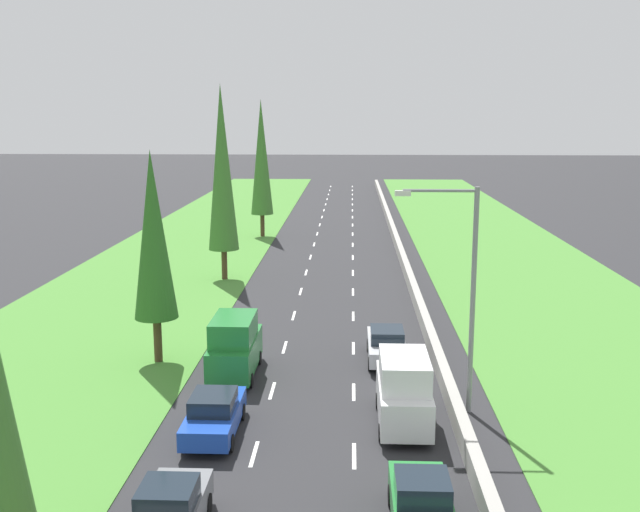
{
  "coord_description": "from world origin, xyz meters",
  "views": [
    {
      "loc": [
        1.57,
        -2.96,
        11.74
      ],
      "look_at": [
        -0.69,
        50.54,
        1.36
      ],
      "focal_mm": 41.53,
      "sensor_mm": 36.0,
      "label": 1
    }
  ],
  "objects_px": {
    "poplar_tree_second": "(153,236)",
    "green_van_left_lane": "(235,346)",
    "street_light_mast": "(464,284)",
    "white_van_right_lane": "(404,390)",
    "blue_sedan_left_lane": "(214,414)",
    "green_hatchback_right_lane": "(421,502)",
    "poplar_tree_fourth": "(261,158)",
    "silver_sedan_right_lane": "(387,345)",
    "poplar_tree_third": "(222,168)",
    "grey_hatchback_left_lane": "(170,510)"
  },
  "relations": [
    {
      "from": "poplar_tree_third",
      "to": "green_hatchback_right_lane",
      "type": "bearing_deg",
      "value": -70.87
    },
    {
      "from": "green_hatchback_right_lane",
      "to": "poplar_tree_fourth",
      "type": "relative_size",
      "value": 0.3
    },
    {
      "from": "poplar_tree_third",
      "to": "poplar_tree_fourth",
      "type": "distance_m",
      "value": 18.76
    },
    {
      "from": "grey_hatchback_left_lane",
      "to": "poplar_tree_second",
      "type": "height_order",
      "value": "poplar_tree_second"
    },
    {
      "from": "poplar_tree_third",
      "to": "poplar_tree_second",
      "type": "bearing_deg",
      "value": -90.51
    },
    {
      "from": "silver_sedan_right_lane",
      "to": "poplar_tree_third",
      "type": "relative_size",
      "value": 0.33
    },
    {
      "from": "poplar_tree_fourth",
      "to": "silver_sedan_right_lane",
      "type": "bearing_deg",
      "value": -74.1
    },
    {
      "from": "street_light_mast",
      "to": "grey_hatchback_left_lane",
      "type": "bearing_deg",
      "value": -135.14
    },
    {
      "from": "poplar_tree_fourth",
      "to": "green_hatchback_right_lane",
      "type": "bearing_deg",
      "value": -78.21
    },
    {
      "from": "silver_sedan_right_lane",
      "to": "green_van_left_lane",
      "type": "relative_size",
      "value": 0.92
    },
    {
      "from": "poplar_tree_second",
      "to": "street_light_mast",
      "type": "distance_m",
      "value": 14.67
    },
    {
      "from": "street_light_mast",
      "to": "blue_sedan_left_lane",
      "type": "bearing_deg",
      "value": -164.68
    },
    {
      "from": "white_van_right_lane",
      "to": "blue_sedan_left_lane",
      "type": "relative_size",
      "value": 1.09
    },
    {
      "from": "green_hatchback_right_lane",
      "to": "grey_hatchback_left_lane",
      "type": "xyz_separation_m",
      "value": [
        -7.04,
        -0.75,
        0.0
      ]
    },
    {
      "from": "blue_sedan_left_lane",
      "to": "green_van_left_lane",
      "type": "xyz_separation_m",
      "value": [
        -0.2,
        6.26,
        0.59
      ]
    },
    {
      "from": "grey_hatchback_left_lane",
      "to": "poplar_tree_third",
      "type": "bearing_deg",
      "value": 97.05
    },
    {
      "from": "poplar_tree_third",
      "to": "poplar_tree_fourth",
      "type": "xyz_separation_m",
      "value": [
        0.5,
        18.75,
        -0.36
      ]
    },
    {
      "from": "blue_sedan_left_lane",
      "to": "street_light_mast",
      "type": "relative_size",
      "value": 0.5
    },
    {
      "from": "green_hatchback_right_lane",
      "to": "green_van_left_lane",
      "type": "xyz_separation_m",
      "value": [
        -7.26,
        12.27,
        0.56
      ]
    },
    {
      "from": "grey_hatchback_left_lane",
      "to": "poplar_tree_fourth",
      "type": "bearing_deg",
      "value": 93.94
    },
    {
      "from": "blue_sedan_left_lane",
      "to": "poplar_tree_second",
      "type": "distance_m",
      "value": 10.51
    },
    {
      "from": "grey_hatchback_left_lane",
      "to": "poplar_tree_third",
      "type": "relative_size",
      "value": 0.28
    },
    {
      "from": "silver_sedan_right_lane",
      "to": "street_light_mast",
      "type": "bearing_deg",
      "value": -66.34
    },
    {
      "from": "poplar_tree_second",
      "to": "silver_sedan_right_lane",
      "type": "bearing_deg",
      "value": 2.98
    },
    {
      "from": "street_light_mast",
      "to": "white_van_right_lane",
      "type": "bearing_deg",
      "value": -149.07
    },
    {
      "from": "white_van_right_lane",
      "to": "poplar_tree_second",
      "type": "distance_m",
      "value": 13.99
    },
    {
      "from": "street_light_mast",
      "to": "green_hatchback_right_lane",
      "type": "bearing_deg",
      "value": -105.25
    },
    {
      "from": "silver_sedan_right_lane",
      "to": "poplar_tree_fourth",
      "type": "xyz_separation_m",
      "value": [
        -10.28,
        36.07,
        6.76
      ]
    },
    {
      "from": "poplar_tree_third",
      "to": "street_light_mast",
      "type": "relative_size",
      "value": 1.53
    },
    {
      "from": "blue_sedan_left_lane",
      "to": "green_hatchback_right_lane",
      "type": "bearing_deg",
      "value": -40.41
    },
    {
      "from": "silver_sedan_right_lane",
      "to": "poplar_tree_third",
      "type": "xyz_separation_m",
      "value": [
        -10.78,
        17.33,
        7.12
      ]
    },
    {
      "from": "poplar_tree_second",
      "to": "green_van_left_lane",
      "type": "bearing_deg",
      "value": -24.19
    },
    {
      "from": "silver_sedan_right_lane",
      "to": "green_van_left_lane",
      "type": "height_order",
      "value": "green_van_left_lane"
    },
    {
      "from": "grey_hatchback_left_lane",
      "to": "blue_sedan_left_lane",
      "type": "height_order",
      "value": "grey_hatchback_left_lane"
    },
    {
      "from": "green_van_left_lane",
      "to": "poplar_tree_third",
      "type": "xyz_separation_m",
      "value": [
        -3.82,
        19.68,
        6.54
      ]
    },
    {
      "from": "blue_sedan_left_lane",
      "to": "street_light_mast",
      "type": "bearing_deg",
      "value": 15.32
    },
    {
      "from": "green_hatchback_right_lane",
      "to": "green_van_left_lane",
      "type": "relative_size",
      "value": 0.8
    },
    {
      "from": "green_van_left_lane",
      "to": "poplar_tree_second",
      "type": "xyz_separation_m",
      "value": [
        -3.98,
        1.79,
        4.71
      ]
    },
    {
      "from": "poplar_tree_third",
      "to": "street_light_mast",
      "type": "xyz_separation_m",
      "value": [
        13.42,
        -23.37,
        -2.7
      ]
    },
    {
      "from": "silver_sedan_right_lane",
      "to": "poplar_tree_third",
      "type": "bearing_deg",
      "value": 121.88
    },
    {
      "from": "street_light_mast",
      "to": "silver_sedan_right_lane",
      "type": "bearing_deg",
      "value": 113.66
    },
    {
      "from": "green_hatchback_right_lane",
      "to": "poplar_tree_fourth",
      "type": "height_order",
      "value": "poplar_tree_fourth"
    },
    {
      "from": "green_van_left_lane",
      "to": "white_van_right_lane",
      "type": "bearing_deg",
      "value": -35.15
    },
    {
      "from": "green_hatchback_right_lane",
      "to": "poplar_tree_fourth",
      "type": "distance_m",
      "value": 52.23
    },
    {
      "from": "grey_hatchback_left_lane",
      "to": "poplar_tree_fourth",
      "type": "relative_size",
      "value": 0.3
    },
    {
      "from": "green_van_left_lane",
      "to": "poplar_tree_fourth",
      "type": "xyz_separation_m",
      "value": [
        -3.32,
        38.43,
        6.18
      ]
    },
    {
      "from": "silver_sedan_right_lane",
      "to": "poplar_tree_fourth",
      "type": "distance_m",
      "value": 38.11
    },
    {
      "from": "blue_sedan_left_lane",
      "to": "green_van_left_lane",
      "type": "relative_size",
      "value": 0.92
    },
    {
      "from": "blue_sedan_left_lane",
      "to": "poplar_tree_third",
      "type": "bearing_deg",
      "value": 98.82
    },
    {
      "from": "poplar_tree_second",
      "to": "street_light_mast",
      "type": "height_order",
      "value": "poplar_tree_second"
    }
  ]
}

